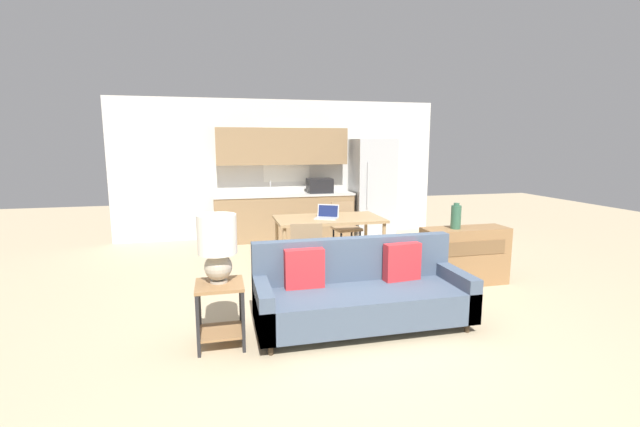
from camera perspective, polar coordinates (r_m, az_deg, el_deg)
ground_plane at (r=4.47m, az=4.19°, el=-15.25°), size 20.00×20.00×0.00m
wall_back at (r=8.60m, az=-5.18°, el=5.95°), size 6.40×0.07×2.70m
kitchen_counter at (r=8.35m, az=-4.72°, el=2.34°), size 2.69×0.65×2.15m
refrigerator at (r=8.68m, az=6.97°, el=3.41°), size 0.78×0.75×1.94m
dining_table at (r=6.34m, az=1.17°, el=-1.13°), size 1.57×0.89×0.77m
couch at (r=4.47m, az=5.41°, el=-10.59°), size 2.16×0.80×0.87m
side_table at (r=4.12m, az=-13.16°, el=-11.69°), size 0.43×0.43×0.60m
table_lamp at (r=3.99m, az=-13.53°, el=-3.87°), size 0.35×0.35×0.63m
credenza at (r=6.02m, az=18.68°, el=-5.37°), size 1.15×0.40×0.76m
vase at (r=5.82m, az=17.67°, el=-0.41°), size 0.13×0.13×0.34m
dining_chair_far_right at (r=7.26m, az=3.36°, el=-1.52°), size 0.46×0.46×0.87m
dining_chair_near_left at (r=5.53m, az=-1.92°, el=-4.96°), size 0.47×0.47×0.87m
laptop at (r=6.26m, az=0.96°, el=-0.21°), size 0.40×0.38×0.20m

